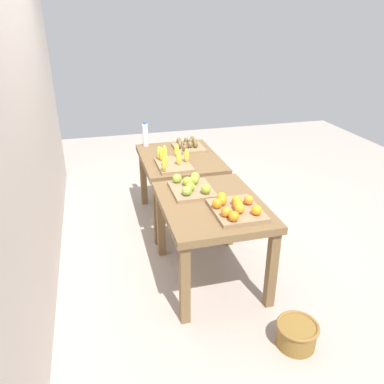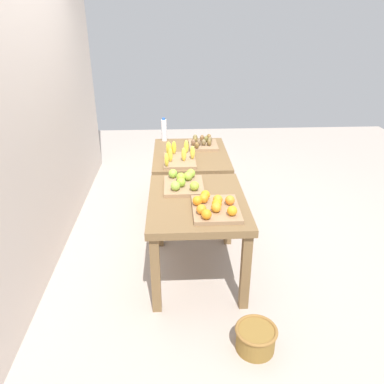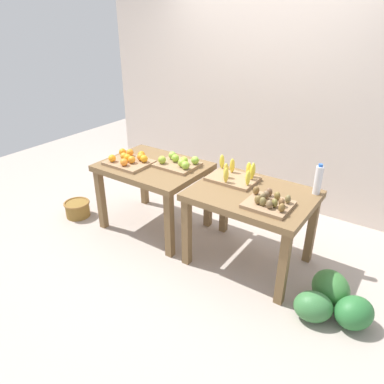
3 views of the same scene
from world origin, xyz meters
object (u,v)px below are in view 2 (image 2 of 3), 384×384
orange_bin (214,207)px  kiwi_bin (203,143)px  apple_bin (184,183)px  display_table_right (191,162)px  banana_crate (179,157)px  watermelon_pile (204,174)px  display_table_left (197,211)px  water_bottle (164,130)px  wicker_basket (256,338)px

orange_bin → kiwi_bin: 1.55m
kiwi_bin → apple_bin: bearing=167.0°
display_table_right → orange_bin: orange_bin is taller
banana_crate → watermelon_pile: size_ratio=0.68×
apple_bin → banana_crate: 0.63m
display_table_right → apple_bin: 0.89m
display_table_left → watermelon_pile: bearing=-6.4°
display_table_right → apple_bin: apple_bin is taller
watermelon_pile → orange_bin: bearing=177.3°
display_table_left → water_bottle: 1.62m
apple_bin → watermelon_pile: 1.86m
kiwi_bin → wicker_basket: bearing=-174.8°
wicker_basket → water_bottle: bearing=14.6°
kiwi_bin → watermelon_pile: 0.90m
display_table_left → apple_bin: apple_bin is taller
display_table_left → wicker_basket: (-0.88, -0.35, -0.53)m
kiwi_bin → water_bottle: size_ratio=1.35×
orange_bin → apple_bin: size_ratio=1.11×
orange_bin → wicker_basket: orange_bin is taller
display_table_right → kiwi_bin: 0.30m
orange_bin → display_table_left: bearing=28.8°
watermelon_pile → wicker_basket: watermelon_pile is taller
orange_bin → wicker_basket: 0.98m
wicker_basket → display_table_right: bearing=9.9°
apple_bin → wicker_basket: size_ratio=1.38×
display_table_left → apple_bin: 0.30m
banana_crate → display_table_right: bearing=-28.2°
water_bottle → banana_crate: bearing=-167.6°
water_bottle → wicker_basket: size_ratio=0.93×
display_table_left → kiwi_bin: size_ratio=2.83×
orange_bin → water_bottle: bearing=12.8°
display_table_right → banana_crate: banana_crate is taller
orange_bin → wicker_basket: bearing=-160.8°
orange_bin → watermelon_pile: bearing=-2.7°
orange_bin → banana_crate: bearing=13.1°
water_bottle → display_table_right: bearing=-147.6°
apple_bin → wicker_basket: bearing=-158.1°
wicker_basket → kiwi_bin: bearing=5.2°
display_table_left → water_bottle: bearing=10.4°
wicker_basket → display_table_left: bearing=21.7°
orange_bin → kiwi_bin: (1.55, -0.03, -0.00)m
display_table_left → banana_crate: bearing=8.8°
display_table_right → banana_crate: size_ratio=2.36×
apple_bin → watermelon_pile: bearing=-10.7°
kiwi_bin → water_bottle: bearing=61.4°
display_table_left → wicker_basket: size_ratio=3.56×
orange_bin → water_bottle: size_ratio=1.64×
display_table_right → orange_bin: bearing=-175.0°
apple_bin → kiwi_bin: bearing=-13.0°
kiwi_bin → water_bottle: (0.24, 0.44, 0.09)m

